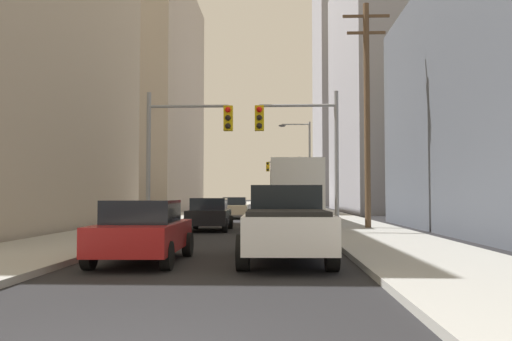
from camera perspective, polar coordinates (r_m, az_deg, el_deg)
The scene contains 16 objects.
sidewalk_left at distance 55.54m, azimuth -4.71°, elevation -4.32°, with size 3.90×160.00×0.15m, color #9E9E99.
sidewalk_right at distance 55.26m, azimuth 6.29°, elevation -4.32°, with size 3.90×160.00×0.15m, color #9E9E99.
city_bus at distance 30.10m, azimuth 3.95°, elevation -2.15°, with size 2.69×11.54×3.40m.
pickup_truck_white at distance 13.42m, azimuth 3.24°, elevation -5.70°, with size 2.20×5.44×1.90m.
sedan_red at distance 13.28m, azimuth -12.04°, elevation -6.37°, with size 1.95×4.25×1.52m.
sedan_black at distance 24.97m, azimuth -5.03°, elevation -4.68°, with size 1.95×4.25×1.52m.
sedan_beige at distance 37.87m, azimuth -2.28°, elevation -4.02°, with size 1.95×4.24×1.52m.
sedan_green at distance 39.42m, azimuth 2.58°, elevation -3.97°, with size 1.95×4.21×1.52m.
traffic_signal_near_left at distance 22.50m, azimuth -7.65°, elevation 3.44°, with size 3.65×0.44×6.00m.
traffic_signal_near_right at distance 22.19m, azimuth 4.86°, elevation 3.49°, with size 3.49×0.44×6.00m.
traffic_signal_far_right at distance 59.34m, azimuth 3.13°, elevation -0.39°, with size 3.81×0.44×6.00m.
utility_pole_right at distance 25.50m, azimuth 11.84°, elevation 6.38°, with size 2.20×0.28×10.71m.
street_lamp_right at distance 42.12m, azimuth 5.24°, elevation 1.27°, with size 2.54×0.32×7.50m.
building_left_mid_office at distance 60.91m, azimuth -18.28°, elevation 7.48°, with size 23.60×22.20×24.55m, color #B7A893.
building_right_mid_block at distance 59.62m, azimuth 18.48°, elevation 8.90°, with size 19.45×25.75×27.00m, color #93939E.
building_right_far_highrise at distance 99.96m, azimuth 11.58°, elevation 11.18°, with size 17.32×22.94×51.09m, color #93939E.
Camera 1 is at (1.49, -5.11, 1.63)m, focal length 37.20 mm.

